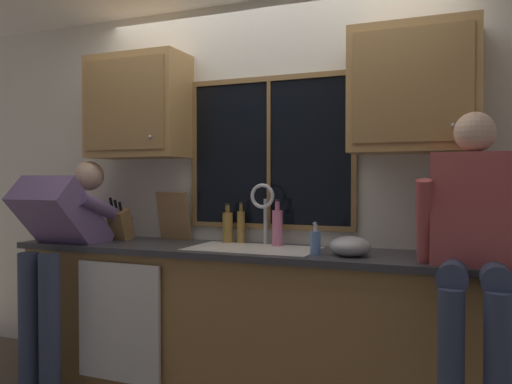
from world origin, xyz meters
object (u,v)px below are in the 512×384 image
at_px(bottle_green_glass, 277,227).
at_px(bottle_amber_small, 228,226).
at_px(person_standing, 60,242).
at_px(bottle_tall_clear, 241,226).
at_px(soap_dispenser, 315,242).
at_px(knife_block, 121,225).
at_px(person_sitting_on_counter, 474,230).
at_px(cutting_board, 174,216).
at_px(mixing_bowl, 350,246).

distance_m(bottle_green_glass, bottle_amber_small, 0.38).
relative_size(person_standing, bottle_tall_clear, 5.33).
bearing_deg(soap_dispenser, knife_block, 173.25).
height_order(person_sitting_on_counter, bottle_green_glass, person_sitting_on_counter).
bearing_deg(bottle_green_glass, soap_dispenser, -39.54).
bearing_deg(bottle_green_glass, knife_block, -175.18).
xyz_separation_m(knife_block, cutting_board, (0.34, 0.15, 0.06)).
bearing_deg(person_standing, bottle_amber_small, 25.69).
distance_m(knife_block, soap_dispenser, 1.48).
relative_size(mixing_bowl, soap_dispenser, 1.25).
xyz_separation_m(person_standing, bottle_tall_clear, (1.09, 0.50, 0.10)).
bearing_deg(cutting_board, person_standing, -139.51).
distance_m(person_standing, bottle_amber_small, 1.12).
relative_size(cutting_board, bottle_amber_small, 1.30).
bearing_deg(bottle_green_glass, person_sitting_on_counter, -20.47).
distance_m(cutting_board, bottle_amber_small, 0.43).
bearing_deg(person_standing, bottle_green_glass, 17.65).
bearing_deg(mixing_bowl, knife_block, 175.06).
bearing_deg(mixing_bowl, bottle_amber_small, 162.33).
height_order(person_sitting_on_counter, bottle_tall_clear, person_sitting_on_counter).
bearing_deg(bottle_green_glass, cutting_board, 176.19).
bearing_deg(mixing_bowl, person_standing, -174.03).
bearing_deg(bottle_amber_small, person_sitting_on_counter, -17.29).
distance_m(cutting_board, bottle_green_glass, 0.80).
distance_m(person_sitting_on_counter, bottle_amber_small, 1.60).
bearing_deg(soap_dispenser, person_standing, -174.37).
bearing_deg(knife_block, bottle_tall_clear, 10.35).
bearing_deg(mixing_bowl, bottle_tall_clear, 159.43).
bearing_deg(knife_block, cutting_board, 23.68).
distance_m(person_sitting_on_counter, bottle_tall_clear, 1.52).
bearing_deg(knife_block, soap_dispenser, -6.75).
bearing_deg(person_sitting_on_counter, cutting_board, 166.09).
xyz_separation_m(person_standing, bottle_green_glass, (1.38, 0.44, 0.11)).
distance_m(cutting_board, soap_dispenser, 1.18).
height_order(soap_dispenser, bottle_amber_small, bottle_amber_small).
bearing_deg(person_sitting_on_counter, soap_dispenser, 168.99).
bearing_deg(person_standing, bottle_tall_clear, 24.50).
xyz_separation_m(person_sitting_on_counter, soap_dispenser, (-0.83, 0.16, -0.11)).
distance_m(person_sitting_on_counter, cutting_board, 2.01).
bearing_deg(soap_dispenser, bottle_green_glass, 140.46).
bearing_deg(person_sitting_on_counter, bottle_green_glass, 159.53).
bearing_deg(bottle_green_glass, person_standing, -162.35).
bearing_deg(bottle_tall_clear, knife_block, -169.65).
distance_m(cutting_board, bottle_tall_clear, 0.52).
relative_size(person_standing, person_sitting_on_counter, 1.17).
bearing_deg(mixing_bowl, cutting_board, 167.47).
bearing_deg(cutting_board, bottle_green_glass, -3.81).
relative_size(knife_block, bottle_tall_clear, 1.16).
xyz_separation_m(knife_block, soap_dispenser, (1.47, -0.17, -0.04)).
distance_m(cutting_board, mixing_bowl, 1.36).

